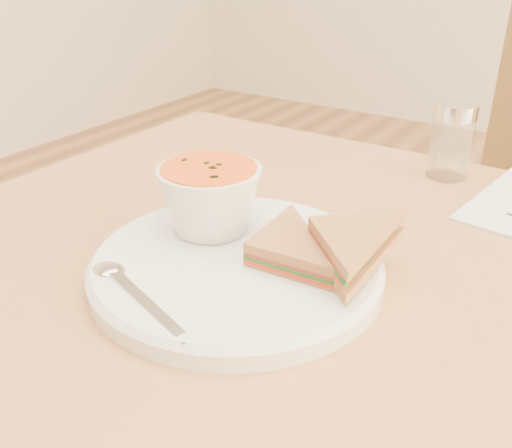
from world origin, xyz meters
The scene contains 6 objects.
plate centered at (-0.10, -0.09, 0.76)m, with size 0.29×0.29×0.02m, color white, non-canonical shape.
soup_bowl centered at (-0.16, -0.06, 0.80)m, with size 0.11×0.11×0.07m, color white, non-canonical shape.
sandwich_half_a centered at (-0.09, -0.10, 0.78)m, with size 0.10×0.10×0.03m, color #BE6E43, non-canonical shape.
sandwich_half_b centered at (-0.05, -0.05, 0.79)m, with size 0.10×0.10×0.03m, color #BE6E43, non-canonical shape.
spoon centered at (-0.14, -0.19, 0.77)m, with size 0.18×0.04×0.01m, color silver, non-canonical shape.
condiment_shaker centered at (-0.01, 0.28, 0.80)m, with size 0.06×0.06×0.10m, color silver, non-canonical shape.
Camera 1 is at (0.17, -0.48, 1.05)m, focal length 40.00 mm.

